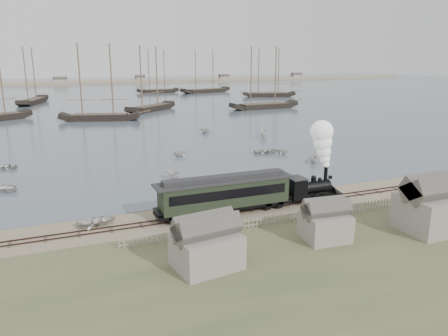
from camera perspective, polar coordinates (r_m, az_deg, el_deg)
name	(u,v)px	position (r m, az deg, el deg)	size (l,w,h in m)	color
ground	(249,203)	(50.81, 3.29, -4.62)	(600.00, 600.00, 0.00)	gray
harbor_water	(91,93)	(214.91, -16.97, 9.31)	(600.00, 336.00, 0.06)	#404F5C
rail_track	(257,208)	(49.11, 4.31, -5.27)	(120.00, 1.80, 0.16)	#311F1B
picket_fence_west	(220,234)	(42.36, -0.59, -8.56)	(19.00, 0.10, 1.20)	gray
picket_fence_east	(380,210)	(51.67, 19.67, -5.14)	(15.00, 0.10, 1.20)	gray
shed_left	(207,267)	(36.15, -2.24, -12.79)	(5.00, 4.00, 4.10)	gray
shed_mid	(324,239)	(42.14, 12.96, -9.07)	(4.00, 3.50, 3.60)	gray
shed_right	(430,230)	(47.76, 25.33, -7.30)	(6.00, 5.00, 5.10)	gray
far_spit	(77,84)	(294.46, -18.60, 10.37)	(500.00, 20.00, 1.80)	tan
locomotive	(321,165)	(52.04, 12.56, 0.33)	(7.29, 2.72, 9.09)	black
passenger_coach	(225,193)	(46.84, 0.12, -3.25)	(15.28, 2.95, 3.71)	black
beached_dinghy	(97,221)	(46.16, -16.22, -6.64)	(3.92, 2.80, 0.81)	silver
rowboat_0	(4,188)	(61.62, -26.75, -2.30)	(4.07, 2.91, 0.84)	silver
rowboat_1	(180,152)	(74.70, -5.79, 2.09)	(2.60, 2.24, 1.37)	silver
rowboat_2	(173,175)	(60.24, -6.63, -0.95)	(3.33, 1.25, 1.29)	silver
rowboat_3	(266,151)	(77.00, 5.48, 2.27)	(4.23, 3.02, 0.88)	silver
rowboat_4	(314,157)	(71.12, 11.63, 1.35)	(3.11, 2.69, 1.64)	silver
rowboat_5	(263,134)	(92.33, 5.15, 4.49)	(3.90, 1.47, 1.51)	silver
rowboat_6	(5,166)	(73.83, -26.71, 0.21)	(3.58, 2.56, 0.74)	silver
rowboat_7	(205,129)	(97.19, -2.53, 5.05)	(3.02, 2.60, 1.59)	silver
rowboat_8	(282,150)	(76.53, 7.59, 2.35)	(2.71, 2.34, 1.43)	silver
schooner_2	(97,82)	(120.42, -16.20, 10.70)	(20.82, 4.80, 20.00)	black
schooner_3	(150,78)	(138.96, -9.65, 11.47)	(21.24, 4.90, 20.00)	black
schooner_4	(265,77)	(143.64, 5.33, 11.69)	(23.58, 5.44, 20.00)	black
schooner_5	(270,73)	(187.61, 5.97, 12.27)	(22.00, 5.08, 20.00)	black
schooner_7	(30,75)	(173.16, -23.98, 10.98)	(22.95, 5.30, 20.00)	black
schooner_8	(157,71)	(209.29, -8.70, 12.39)	(19.54, 4.51, 20.00)	black
schooner_9	(205,71)	(209.79, -2.47, 12.54)	(25.56, 5.90, 20.00)	black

